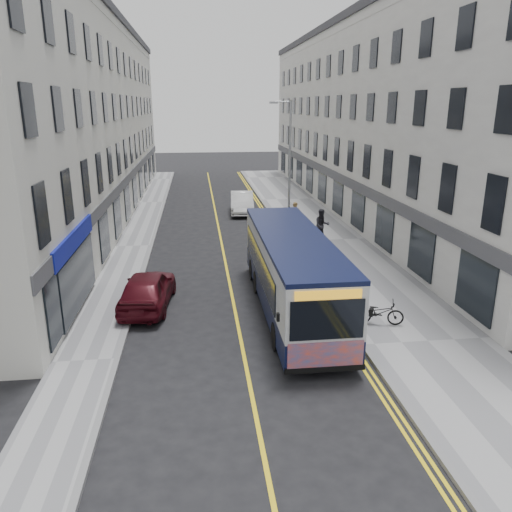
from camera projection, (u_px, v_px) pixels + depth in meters
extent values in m
plane|color=black|center=(240.00, 338.00, 17.31)|extent=(140.00, 140.00, 0.00)
cube|color=gray|center=(328.00, 241.00, 29.40)|extent=(4.50, 64.00, 0.12)
cube|color=gray|center=(133.00, 247.00, 28.13)|extent=(2.00, 64.00, 0.12)
cube|color=slate|center=(290.00, 242.00, 29.14)|extent=(0.18, 64.00, 0.13)
cube|color=slate|center=(151.00, 246.00, 28.24)|extent=(0.18, 64.00, 0.13)
cube|color=yellow|center=(222.00, 245.00, 28.71)|extent=(0.12, 64.00, 0.01)
cube|color=yellow|center=(283.00, 243.00, 29.11)|extent=(0.10, 64.00, 0.01)
cube|color=yellow|center=(286.00, 243.00, 29.13)|extent=(0.10, 64.00, 0.01)
cube|color=silver|center=(370.00, 122.00, 36.66)|extent=(6.00, 46.00, 13.00)
cube|color=silver|center=(83.00, 123.00, 34.34)|extent=(6.00, 46.00, 13.00)
cylinder|color=#989CA1|center=(290.00, 170.00, 29.92)|extent=(0.14, 0.14, 8.00)
cylinder|color=#989CA1|center=(282.00, 102.00, 28.73)|extent=(1.00, 0.08, 0.08)
cube|color=#989CA1|center=(274.00, 103.00, 28.68)|extent=(0.50, 0.18, 0.12)
cube|color=black|center=(292.00, 292.00, 19.36)|extent=(2.38, 10.47, 0.86)
cube|color=silver|center=(292.00, 261.00, 18.98)|extent=(2.38, 10.47, 1.71)
cube|color=black|center=(293.00, 237.00, 18.71)|extent=(2.40, 10.47, 0.15)
cube|color=black|center=(259.00, 262.00, 19.44)|extent=(0.04, 8.19, 1.09)
cube|color=black|center=(320.00, 260.00, 19.71)|extent=(0.04, 8.19, 1.09)
cube|color=black|center=(327.00, 320.00, 14.02)|extent=(2.14, 0.04, 1.19)
cube|color=#FF4315|center=(326.00, 356.00, 14.35)|extent=(2.24, 0.04, 0.90)
cube|color=orange|center=(329.00, 295.00, 13.78)|extent=(1.90, 0.04, 0.27)
cylinder|color=black|center=(277.00, 336.00, 16.33)|extent=(0.27, 0.95, 0.95)
cylinder|color=black|center=(341.00, 333.00, 16.58)|extent=(0.27, 0.95, 0.95)
cylinder|color=black|center=(258.00, 282.00, 21.31)|extent=(0.27, 0.95, 0.95)
cylinder|color=black|center=(307.00, 280.00, 21.55)|extent=(0.27, 0.95, 0.95)
cylinder|color=black|center=(253.00, 270.00, 22.93)|extent=(0.27, 0.95, 0.95)
cylinder|color=black|center=(299.00, 268.00, 23.18)|extent=(0.27, 0.95, 0.95)
imported|color=black|center=(380.00, 312.00, 17.99)|extent=(1.83, 1.06, 0.91)
imported|color=brown|center=(295.00, 216.00, 31.27)|extent=(0.75, 0.59, 1.80)
imported|color=#222127|center=(322.00, 225.00, 28.77)|extent=(0.97, 0.78, 1.89)
imported|color=silver|center=(242.00, 203.00, 36.92)|extent=(1.96, 4.79, 1.54)
imported|color=#460B14|center=(148.00, 289.00, 19.73)|extent=(2.23, 4.60, 1.51)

